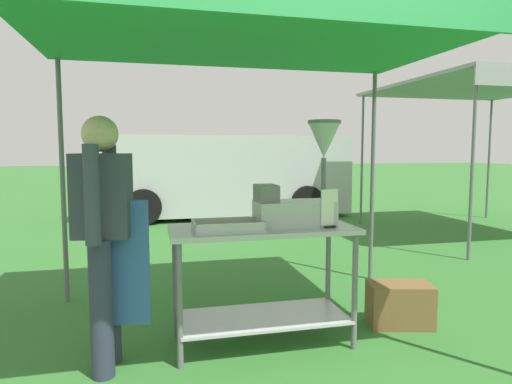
# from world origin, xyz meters

# --- Properties ---
(ground_plane) EXTENTS (70.00, 70.00, 0.00)m
(ground_plane) POSITION_xyz_m (0.00, 6.00, 0.00)
(ground_plane) COLOR #33702D
(stall_canopy) EXTENTS (3.28, 2.48, 2.27)m
(stall_canopy) POSITION_xyz_m (0.20, 1.20, 2.19)
(stall_canopy) COLOR slate
(stall_canopy) RESTS_ON ground
(donut_cart) EXTENTS (1.31, 0.58, 0.86)m
(donut_cart) POSITION_xyz_m (0.20, 1.10, 0.61)
(donut_cart) COLOR #B7B7BC
(donut_cart) RESTS_ON ground
(donut_tray) EXTENTS (0.47, 0.28, 0.07)m
(donut_tray) POSITION_xyz_m (-0.06, 1.00, 0.88)
(donut_tray) COLOR #B7B7BC
(donut_tray) RESTS_ON donut_cart
(donut_fryer) EXTENTS (0.62, 0.28, 0.76)m
(donut_fryer) POSITION_xyz_m (0.49, 1.09, 1.12)
(donut_fryer) COLOR #B7B7BC
(donut_fryer) RESTS_ON donut_cart
(menu_sign) EXTENTS (0.13, 0.05, 0.27)m
(menu_sign) POSITION_xyz_m (0.65, 0.95, 0.97)
(menu_sign) COLOR black
(menu_sign) RESTS_ON donut_cart
(vendor) EXTENTS (0.46, 0.54, 1.61)m
(vendor) POSITION_xyz_m (-0.86, 0.96, 0.90)
(vendor) COLOR #2D3347
(vendor) RESTS_ON ground
(supply_crate) EXTENTS (0.54, 0.40, 0.34)m
(supply_crate) POSITION_xyz_m (1.35, 1.16, 0.17)
(supply_crate) COLOR brown
(supply_crate) RESTS_ON ground
(van_silver) EXTENTS (5.23, 2.10, 1.69)m
(van_silver) POSITION_xyz_m (0.90, 7.54, 0.88)
(van_silver) COLOR #BCBCC1
(van_silver) RESTS_ON ground
(neighbour_tent) EXTENTS (3.05, 3.19, 2.47)m
(neighbour_tent) POSITION_xyz_m (4.80, 4.31, 2.39)
(neighbour_tent) COLOR slate
(neighbour_tent) RESTS_ON ground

